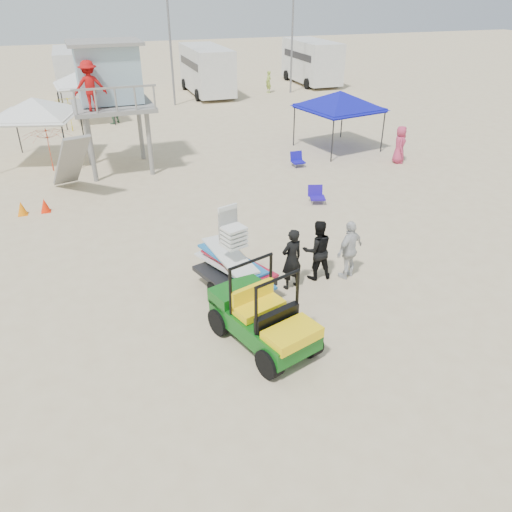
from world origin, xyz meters
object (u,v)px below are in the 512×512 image
object	(u,v)px
surf_trailer	(233,263)
man_left	(292,259)
canopy_blue	(340,94)
lifeguard_tower	(107,79)
utility_cart	(263,311)

from	to	relation	value
surf_trailer	man_left	xyz separation A→B (m)	(1.52, -0.30, -0.01)
man_left	canopy_blue	xyz separation A→B (m)	(7.05, 11.15, 1.76)
lifeguard_tower	man_left	bearing A→B (deg)	-73.46
utility_cart	man_left	bearing A→B (deg)	53.22
surf_trailer	utility_cart	bearing A→B (deg)	-90.09
utility_cart	surf_trailer	size ratio (longest dim) A/B	1.06
lifeguard_tower	utility_cart	bearing A→B (deg)	-82.00
lifeguard_tower	canopy_blue	distance (m)	10.55
man_left	lifeguard_tower	size ratio (longest dim) A/B	0.34
utility_cart	canopy_blue	size ratio (longest dim) A/B	0.74
man_left	lifeguard_tower	bearing A→B (deg)	-86.61
man_left	canopy_blue	world-z (taller)	canopy_blue
utility_cart	surf_trailer	distance (m)	2.34
utility_cart	lifeguard_tower	distance (m)	14.02
surf_trailer	canopy_blue	bearing A→B (deg)	51.72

